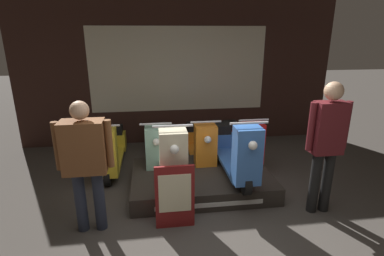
% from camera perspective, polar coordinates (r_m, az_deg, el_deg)
% --- Properties ---
extents(ground_plane, '(30.00, 30.00, 0.00)m').
position_cam_1_polar(ground_plane, '(3.66, 3.03, -20.65)').
color(ground_plane, '#423D38').
extents(shop_wall_back, '(6.53, 0.09, 3.20)m').
position_cam_1_polar(shop_wall_back, '(6.28, -2.59, 11.54)').
color(shop_wall_back, '#331E19').
rests_on(shop_wall_back, ground_plane).
extents(display_platform, '(2.07, 1.37, 0.26)m').
position_cam_1_polar(display_platform, '(4.63, 1.78, -9.86)').
color(display_platform, '#2D2823').
rests_on(display_platform, ground_plane).
extents(scooter_display_left, '(0.48, 1.78, 0.98)m').
position_cam_1_polar(scooter_display_left, '(4.29, -4.12, -4.99)').
color(scooter_display_left, black).
rests_on(scooter_display_left, display_platform).
extents(scooter_display_right, '(0.48, 1.78, 0.98)m').
position_cam_1_polar(scooter_display_right, '(4.44, 7.99, -4.32)').
color(scooter_display_right, black).
rests_on(scooter_display_right, display_platform).
extents(scooter_backrow_0, '(0.48, 1.78, 0.98)m').
position_cam_1_polar(scooter_backrow_0, '(5.33, -15.11, -3.93)').
color(scooter_backrow_0, black).
rests_on(scooter_backrow_0, ground_plane).
extents(scooter_backrow_1, '(0.48, 1.78, 0.98)m').
position_cam_1_polar(scooter_backrow_1, '(5.28, -6.84, -3.62)').
color(scooter_backrow_1, black).
rests_on(scooter_backrow_1, ground_plane).
extents(scooter_backrow_2, '(0.48, 1.78, 0.98)m').
position_cam_1_polar(scooter_backrow_2, '(5.34, 1.41, -3.24)').
color(scooter_backrow_2, black).
rests_on(scooter_backrow_2, ground_plane).
extents(scooter_backrow_3, '(0.48, 1.78, 0.98)m').
position_cam_1_polar(scooter_backrow_3, '(5.51, 9.31, -2.81)').
color(scooter_backrow_3, black).
rests_on(scooter_backrow_3, ground_plane).
extents(person_left_browsing, '(0.63, 0.27, 1.58)m').
position_cam_1_polar(person_left_browsing, '(3.58, -19.74, -5.15)').
color(person_left_browsing, '#232838').
rests_on(person_left_browsing, ground_plane).
extents(person_right_browsing, '(0.54, 0.22, 1.73)m').
position_cam_1_polar(person_right_browsing, '(4.07, 24.29, -2.08)').
color(person_right_browsing, black).
rests_on(person_right_browsing, ground_plane).
extents(price_sign_board, '(0.47, 0.04, 0.81)m').
position_cam_1_polar(price_sign_board, '(3.65, -3.28, -12.97)').
color(price_sign_board, maroon).
rests_on(price_sign_board, ground_plane).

